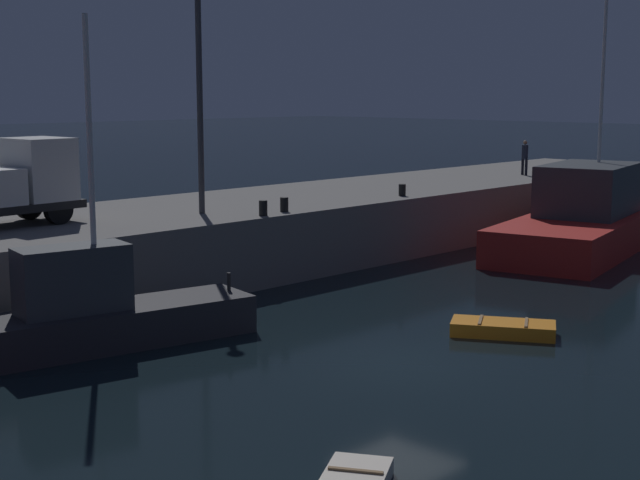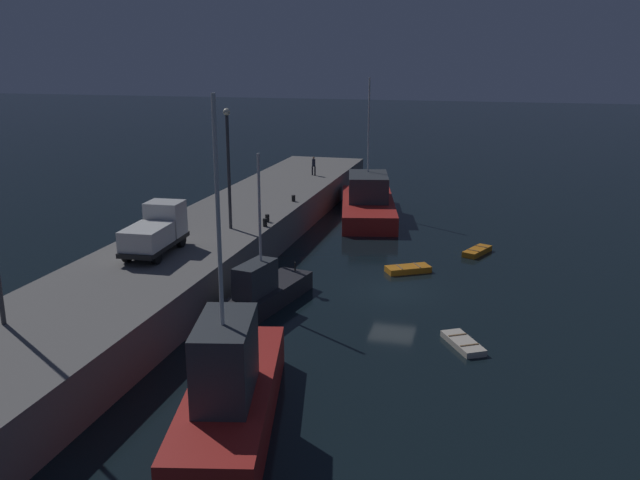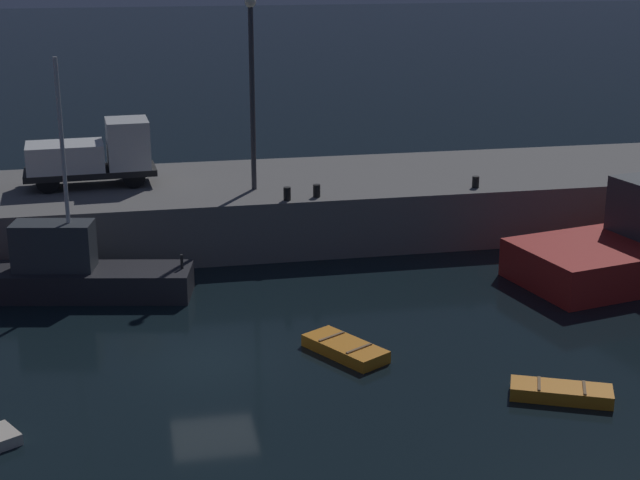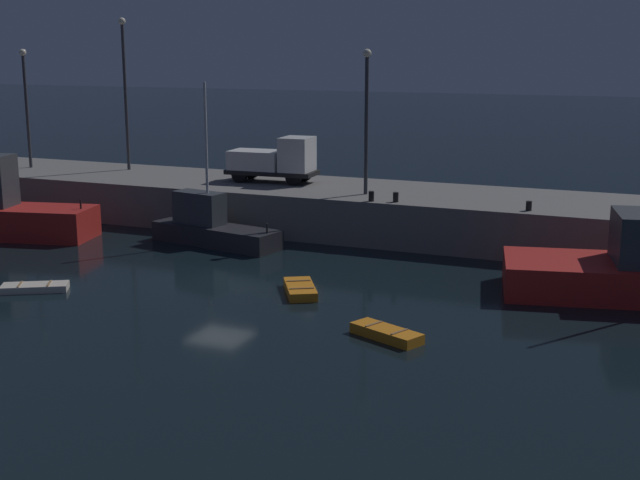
{
  "view_description": "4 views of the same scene",
  "coord_description": "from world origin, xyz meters",
  "px_view_note": "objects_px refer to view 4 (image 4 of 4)",
  "views": [
    {
      "loc": [
        -16.35,
        -13.41,
        6.37
      ],
      "look_at": [
        5.01,
        7.51,
        1.55
      ],
      "focal_mm": 51.81,
      "sensor_mm": 36.0,
      "label": 1
    },
    {
      "loc": [
        -35.97,
        -5.23,
        13.05
      ],
      "look_at": [
        3.14,
        5.1,
        1.88
      ],
      "focal_mm": 38.2,
      "sensor_mm": 36.0,
      "label": 2
    },
    {
      "loc": [
        -1.89,
        -25.75,
        11.79
      ],
      "look_at": [
        4.44,
        5.93,
        1.63
      ],
      "focal_mm": 53.54,
      "sensor_mm": 36.0,
      "label": 3
    },
    {
      "loc": [
        18.0,
        -31.43,
        9.85
      ],
      "look_at": [
        2.99,
        4.1,
        1.27
      ],
      "focal_mm": 48.52,
      "sensor_mm": 36.0,
      "label": 4
    }
  ],
  "objects_px": {
    "dinghy_orange_near": "(35,287)",
    "utility_truck": "(276,160)",
    "lamp_post_east": "(125,84)",
    "bollard_east": "(371,196)",
    "rowboat_white_mid": "(386,333)",
    "dinghy_red_small": "(300,289)",
    "lamp_post_west": "(26,98)",
    "bollard_central": "(396,197)",
    "fishing_boat_white": "(211,227)",
    "lamp_post_central": "(366,110)",
    "bollard_west": "(529,206)"
  },
  "relations": [
    {
      "from": "lamp_post_east",
      "to": "bollard_west",
      "type": "height_order",
      "value": "lamp_post_east"
    },
    {
      "from": "rowboat_white_mid",
      "to": "dinghy_orange_near",
      "type": "bearing_deg",
      "value": 179.89
    },
    {
      "from": "dinghy_orange_near",
      "to": "dinghy_red_small",
      "type": "distance_m",
      "value": 11.04
    },
    {
      "from": "dinghy_red_small",
      "to": "rowboat_white_mid",
      "type": "bearing_deg",
      "value": -38.05
    },
    {
      "from": "dinghy_orange_near",
      "to": "lamp_post_east",
      "type": "bearing_deg",
      "value": 113.62
    },
    {
      "from": "bollard_east",
      "to": "lamp_post_east",
      "type": "bearing_deg",
      "value": 164.56
    },
    {
      "from": "dinghy_orange_near",
      "to": "utility_truck",
      "type": "height_order",
      "value": "utility_truck"
    },
    {
      "from": "lamp_post_west",
      "to": "lamp_post_east",
      "type": "xyz_separation_m",
      "value": [
        6.4,
        1.63,
        0.97
      ]
    },
    {
      "from": "lamp_post_west",
      "to": "bollard_west",
      "type": "xyz_separation_m",
      "value": [
        32.13,
        -2.89,
        -4.16
      ]
    },
    {
      "from": "lamp_post_central",
      "to": "utility_truck",
      "type": "distance_m",
      "value": 7.15
    },
    {
      "from": "dinghy_red_small",
      "to": "fishing_boat_white",
      "type": "bearing_deg",
      "value": 140.29
    },
    {
      "from": "lamp_post_east",
      "to": "dinghy_red_small",
      "type": "bearing_deg",
      "value": -37.85
    },
    {
      "from": "lamp_post_west",
      "to": "lamp_post_east",
      "type": "distance_m",
      "value": 6.67
    },
    {
      "from": "fishing_boat_white",
      "to": "lamp_post_west",
      "type": "xyz_separation_m",
      "value": [
        -16.67,
        5.93,
        5.85
      ]
    },
    {
      "from": "dinghy_orange_near",
      "to": "rowboat_white_mid",
      "type": "distance_m",
      "value": 15.37
    },
    {
      "from": "lamp_post_west",
      "to": "fishing_boat_white",
      "type": "bearing_deg",
      "value": -19.58
    },
    {
      "from": "rowboat_white_mid",
      "to": "bollard_central",
      "type": "bearing_deg",
      "value": 106.89
    },
    {
      "from": "lamp_post_west",
      "to": "bollard_central",
      "type": "relative_size",
      "value": 15.2
    },
    {
      "from": "bollard_central",
      "to": "bollard_east",
      "type": "xyz_separation_m",
      "value": [
        -1.2,
        -0.26,
        0.01
      ]
    },
    {
      "from": "rowboat_white_mid",
      "to": "utility_truck",
      "type": "xyz_separation_m",
      "value": [
        -12.42,
        16.94,
        3.42
      ]
    },
    {
      "from": "dinghy_red_small",
      "to": "lamp_post_east",
      "type": "bearing_deg",
      "value": 142.15
    },
    {
      "from": "fishing_boat_white",
      "to": "dinghy_red_small",
      "type": "height_order",
      "value": "fishing_boat_white"
    },
    {
      "from": "fishing_boat_white",
      "to": "lamp_post_west",
      "type": "height_order",
      "value": "lamp_post_west"
    },
    {
      "from": "dinghy_orange_near",
      "to": "bollard_east",
      "type": "bearing_deg",
      "value": 52.37
    },
    {
      "from": "fishing_boat_white",
      "to": "rowboat_white_mid",
      "type": "bearing_deg",
      "value": -39.07
    },
    {
      "from": "utility_truck",
      "to": "bollard_central",
      "type": "bearing_deg",
      "value": -22.98
    },
    {
      "from": "dinghy_red_small",
      "to": "lamp_post_west",
      "type": "relative_size",
      "value": 0.39
    },
    {
      "from": "fishing_boat_white",
      "to": "bollard_east",
      "type": "bearing_deg",
      "value": 18.43
    },
    {
      "from": "lamp_post_east",
      "to": "bollard_east",
      "type": "relative_size",
      "value": 18.37
    },
    {
      "from": "dinghy_red_small",
      "to": "bollard_west",
      "type": "distance_m",
      "value": 12.45
    },
    {
      "from": "fishing_boat_white",
      "to": "lamp_post_west",
      "type": "relative_size",
      "value": 1.1
    },
    {
      "from": "utility_truck",
      "to": "bollard_west",
      "type": "xyz_separation_m",
      "value": [
        14.87,
        -3.34,
        -1.02
      ]
    },
    {
      "from": "utility_truck",
      "to": "rowboat_white_mid",
      "type": "bearing_deg",
      "value": -53.76
    },
    {
      "from": "fishing_boat_white",
      "to": "dinghy_orange_near",
      "type": "xyz_separation_m",
      "value": [
        -2.36,
        -10.53,
        -0.74
      ]
    },
    {
      "from": "dinghy_red_small",
      "to": "lamp_post_east",
      "type": "relative_size",
      "value": 0.31
    },
    {
      "from": "bollard_central",
      "to": "bollard_east",
      "type": "distance_m",
      "value": 1.22
    },
    {
      "from": "lamp_post_central",
      "to": "dinghy_orange_near",
      "type": "bearing_deg",
      "value": -121.16
    },
    {
      "from": "lamp_post_east",
      "to": "dinghy_orange_near",
      "type": "bearing_deg",
      "value": -66.38
    },
    {
      "from": "rowboat_white_mid",
      "to": "lamp_post_west",
      "type": "bearing_deg",
      "value": 150.94
    },
    {
      "from": "bollard_east",
      "to": "bollard_west",
      "type": "bearing_deg",
      "value": 3.39
    },
    {
      "from": "lamp_post_east",
      "to": "bollard_east",
      "type": "distance_m",
      "value": 19.38
    },
    {
      "from": "dinghy_red_small",
      "to": "lamp_post_east",
      "type": "height_order",
      "value": "lamp_post_east"
    },
    {
      "from": "dinghy_red_small",
      "to": "lamp_post_west",
      "type": "bearing_deg",
      "value": 153.02
    },
    {
      "from": "lamp_post_central",
      "to": "bollard_west",
      "type": "distance_m",
      "value": 9.78
    },
    {
      "from": "utility_truck",
      "to": "dinghy_red_small",
      "type": "bearing_deg",
      "value": -60.46
    },
    {
      "from": "bollard_east",
      "to": "dinghy_red_small",
      "type": "bearing_deg",
      "value": -88.72
    },
    {
      "from": "dinghy_orange_near",
      "to": "utility_truck",
      "type": "distance_m",
      "value": 17.51
    },
    {
      "from": "dinghy_orange_near",
      "to": "bollard_central",
      "type": "bearing_deg",
      "value": 49.79
    },
    {
      "from": "rowboat_white_mid",
      "to": "lamp_post_central",
      "type": "relative_size",
      "value": 0.38
    },
    {
      "from": "dinghy_orange_near",
      "to": "bollard_central",
      "type": "relative_size",
      "value": 5.74
    }
  ]
}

